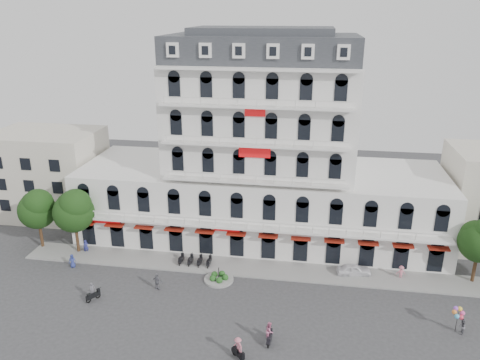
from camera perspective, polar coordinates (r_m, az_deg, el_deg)
name	(u,v)px	position (r m, az deg, el deg)	size (l,w,h in m)	color
ground	(237,317)	(46.52, -0.36, -16.34)	(120.00, 120.00, 0.00)	#38383A
sidewalk	(250,268)	(53.91, 1.24, -10.66)	(53.00, 4.00, 0.16)	gray
main_building	(261,161)	(58.04, 2.54, 2.32)	(45.00, 15.00, 25.80)	silver
flank_building_west	(50,173)	(70.85, -22.18, 0.74)	(14.00, 10.00, 12.00)	beige
traffic_island	(219,278)	(51.73, -2.60, -11.89)	(3.20, 3.20, 1.60)	gray
parked_scooter_row	(195,265)	(54.87, -5.48, -10.26)	(4.40, 1.80, 1.10)	black
tree_west_outer	(37,207)	(61.08, -23.50, -3.09)	(4.50, 4.48, 7.76)	#382314
tree_west_inner	(74,209)	(58.07, -19.62, -3.37)	(4.76, 4.76, 8.25)	#382314
parked_car	(354,270)	(53.96, 13.70, -10.58)	(1.50, 3.73, 1.27)	white
rider_west	(93,293)	(50.46, -17.51, -12.97)	(1.09, 1.51, 2.03)	black
rider_southwest	(270,333)	(42.89, 3.63, -18.07)	(0.72, 1.70, 2.23)	black
rider_center	(238,348)	(41.31, -0.24, -19.78)	(1.30, 1.31, 2.14)	black
pedestrian_left	(72,261)	(57.10, -19.76, -9.26)	(0.78, 0.51, 1.59)	navy
pedestrian_mid	(157,282)	(50.59, -10.06, -12.11)	(1.10, 0.46, 1.88)	slate
pedestrian_right	(401,272)	(54.60, 19.03, -10.59)	(1.01, 0.58, 1.57)	#D57086
pedestrian_far	(86,247)	(59.65, -18.26, -7.72)	(0.62, 0.40, 1.69)	navy
balloon_vendor	(460,321)	(48.14, 25.28, -15.24)	(1.39, 1.29, 2.45)	#5B5B63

